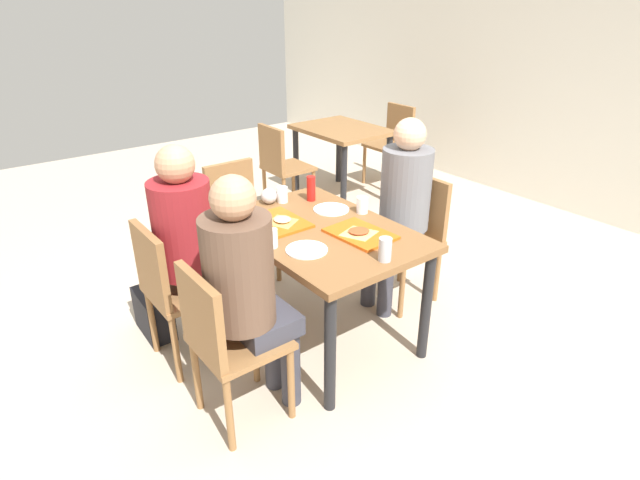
{
  "coord_description": "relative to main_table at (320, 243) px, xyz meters",
  "views": [
    {
      "loc": [
        2.11,
        -1.62,
        1.94
      ],
      "look_at": [
        0.0,
        0.0,
        0.66
      ],
      "focal_mm": 28.9,
      "sensor_mm": 36.0,
      "label": 1
    }
  ],
  "objects": [
    {
      "name": "plastic_cup_c",
      "position": [
        -0.47,
        0.06,
        0.14
      ],
      "size": [
        0.07,
        0.07,
        0.1
      ],
      "primitive_type": "cylinder",
      "color": "white",
      "rests_on": "main_table"
    },
    {
      "name": "person_in_red",
      "position": [
        -0.3,
        -0.65,
        0.11
      ],
      "size": [
        0.32,
        0.42,
        1.26
      ],
      "color": "#383842",
      "rests_on": "ground_plane"
    },
    {
      "name": "chair_near_right",
      "position": [
        0.3,
        -0.79,
        -0.13
      ],
      "size": [
        0.4,
        0.4,
        0.85
      ],
      "color": "olive",
      "rests_on": "ground_plane"
    },
    {
      "name": "soda_can",
      "position": [
        0.5,
        0.02,
        0.16
      ],
      "size": [
        0.07,
        0.07,
        0.12
      ],
      "primitive_type": "cylinder",
      "color": "#B7BCC6",
      "rests_on": "main_table"
    },
    {
      "name": "pizza_slice_b",
      "position": [
        0.21,
        0.11,
        0.12
      ],
      "size": [
        0.21,
        0.22,
        0.02
      ],
      "color": "#DBAD60",
      "rests_on": "tray_red_far"
    },
    {
      "name": "person_far_side",
      "position": [
        -0.0,
        0.65,
        0.11
      ],
      "size": [
        0.32,
        0.42,
        1.26
      ],
      "color": "#383842",
      "rests_on": "ground_plane"
    },
    {
      "name": "paper_plate_near_edge",
      "position": [
        0.18,
        -0.22,
        0.1
      ],
      "size": [
        0.22,
        0.22,
        0.01
      ],
      "primitive_type": "cylinder",
      "color": "white",
      "rests_on": "main_table"
    },
    {
      "name": "paper_plate_center",
      "position": [
        -0.18,
        0.22,
        0.1
      ],
      "size": [
        0.22,
        0.22,
        0.01
      ],
      "primitive_type": "cylinder",
      "color": "white",
      "rests_on": "main_table"
    },
    {
      "name": "pizza_slice_a",
      "position": [
        -0.18,
        -0.14,
        0.12
      ],
      "size": [
        0.2,
        0.19,
        0.02
      ],
      "color": "#C68C47",
      "rests_on": "tray_red_near"
    },
    {
      "name": "plastic_cup_b",
      "position": [
        0.03,
        -0.35,
        0.14
      ],
      "size": [
        0.07,
        0.07,
        0.1
      ],
      "primitive_type": "cylinder",
      "color": "white",
      "rests_on": "main_table"
    },
    {
      "name": "main_table",
      "position": [
        0.0,
        0.0,
        0.0
      ],
      "size": [
        1.18,
        0.81,
        0.73
      ],
      "color": "brown",
      "rests_on": "ground_plane"
    },
    {
      "name": "plastic_cup_a",
      "position": [
        -0.03,
        0.35,
        0.14
      ],
      "size": [
        0.07,
        0.07,
        0.1
      ],
      "primitive_type": "cylinder",
      "color": "white",
      "rests_on": "main_table"
    },
    {
      "name": "chair_far_side",
      "position": [
        0.0,
        0.79,
        -0.13
      ],
      "size": [
        0.4,
        0.4,
        0.85
      ],
      "color": "olive",
      "rests_on": "ground_plane"
    },
    {
      "name": "foil_bundle",
      "position": [
        -0.5,
        -0.02,
        0.14
      ],
      "size": [
        0.1,
        0.1,
        0.1
      ],
      "primitive_type": "sphere",
      "color": "silver",
      "rests_on": "main_table"
    },
    {
      "name": "handbag",
      "position": [
        -0.65,
        -0.81,
        -0.49
      ],
      "size": [
        0.32,
        0.17,
        0.28
      ],
      "primitive_type": "cube",
      "rotation": [
        0.0,
        0.0,
        -0.03
      ],
      "color": "black",
      "rests_on": "ground_plane"
    },
    {
      "name": "chair_left_end",
      "position": [
        -0.98,
        0.0,
        -0.13
      ],
      "size": [
        0.4,
        0.4,
        0.85
      ],
      "color": "olive",
      "rests_on": "ground_plane"
    },
    {
      "name": "background_table",
      "position": [
        -1.79,
        1.65,
        -0.03
      ],
      "size": [
        0.9,
        0.7,
        0.73
      ],
      "color": "olive",
      "rests_on": "ground_plane"
    },
    {
      "name": "chair_near_left",
      "position": [
        -0.3,
        -0.79,
        -0.13
      ],
      "size": [
        0.4,
        0.4,
        0.85
      ],
      "color": "olive",
      "rests_on": "ground_plane"
    },
    {
      "name": "person_in_brown_jacket",
      "position": [
        0.3,
        -0.65,
        0.11
      ],
      "size": [
        0.32,
        0.42,
        1.26
      ],
      "color": "#383842",
      "rests_on": "ground_plane"
    },
    {
      "name": "ground_plane",
      "position": [
        0.0,
        0.0,
        -0.64
      ],
      "size": [
        10.0,
        10.0,
        0.02
      ],
      "primitive_type": "cube",
      "color": "#B7A893"
    },
    {
      "name": "background_chair_far",
      "position": [
        -1.79,
        2.38,
        -0.13
      ],
      "size": [
        0.4,
        0.4,
        0.85
      ],
      "color": "olive",
      "rests_on": "ground_plane"
    },
    {
      "name": "tray_red_far",
      "position": [
        0.21,
        0.12,
        0.1
      ],
      "size": [
        0.38,
        0.28,
        0.02
      ],
      "primitive_type": "cube",
      "rotation": [
        0.0,
        0.0,
        0.06
      ],
      "color": "#D85914",
      "rests_on": "main_table"
    },
    {
      "name": "back_wall",
      "position": [
        0.0,
        3.2,
        0.77
      ],
      "size": [
        10.0,
        0.1,
        2.8
      ],
      "primitive_type": "cube",
      "color": "silver",
      "rests_on": "ground_plane"
    },
    {
      "name": "background_chair_near",
      "position": [
        -1.79,
        0.92,
        -0.13
      ],
      "size": [
        0.4,
        0.4,
        0.85
      ],
      "color": "olive",
      "rests_on": "ground_plane"
    },
    {
      "name": "condiment_bottle",
      "position": [
        -0.38,
        0.22,
        0.17
      ],
      "size": [
        0.06,
        0.06,
        0.16
      ],
      "primitive_type": "cylinder",
      "color": "red",
      "rests_on": "main_table"
    },
    {
      "name": "tray_red_near",
      "position": [
        -0.21,
        -0.14,
        0.1
      ],
      "size": [
        0.36,
        0.26,
        0.02
      ],
      "primitive_type": "cube",
      "rotation": [
        0.0,
        0.0,
        -0.0
      ],
      "color": "#D85914",
      "rests_on": "main_table"
    }
  ]
}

